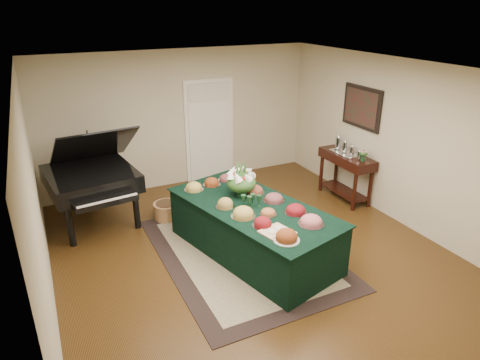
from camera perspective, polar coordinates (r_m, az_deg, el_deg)
name	(u,v)px	position (r m, az deg, el deg)	size (l,w,h in m)	color
ground	(249,250)	(6.60, 1.15, -9.35)	(6.00, 6.00, 0.00)	black
area_rug	(242,252)	(6.55, 0.29, -9.57)	(2.32, 3.25, 0.01)	black
kitchen_doorway	(210,132)	(8.91, -4.07, 6.45)	(1.05, 0.07, 2.10)	white
buffet_table	(253,229)	(6.35, 1.73, -6.60)	(1.88, 2.89, 0.79)	black
food_platters	(256,205)	(6.08, 2.13, -3.37)	(1.33, 2.39, 0.12)	silver
cutting_board	(276,230)	(5.48, 4.88, -6.70)	(0.45, 0.45, 0.10)	tan
green_goblets	(251,201)	(6.12, 1.50, -2.76)	(0.27, 0.18, 0.18)	#14331C
floral_centerpiece	(241,179)	(6.38, 0.18, 0.14)	(0.46, 0.46, 0.46)	#14331C
grand_piano	(92,178)	(7.44, -19.18, 0.30)	(1.58, 1.77, 1.67)	black
wicker_basket	(167,211)	(7.56, -9.71, -4.07)	(0.46, 0.46, 0.28)	#A67242
mahogany_sideboard	(346,165)	(8.24, 13.98, 2.02)	(0.45, 1.18, 0.90)	black
tea_service	(347,148)	(8.16, 14.05, 4.18)	(0.34, 0.74, 0.30)	silver
pink_bouquet	(364,153)	(7.83, 16.15, 3.42)	(0.17, 0.17, 0.22)	#14331C
wall_painting	(362,107)	(8.08, 15.92, 9.29)	(0.05, 0.95, 0.75)	black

